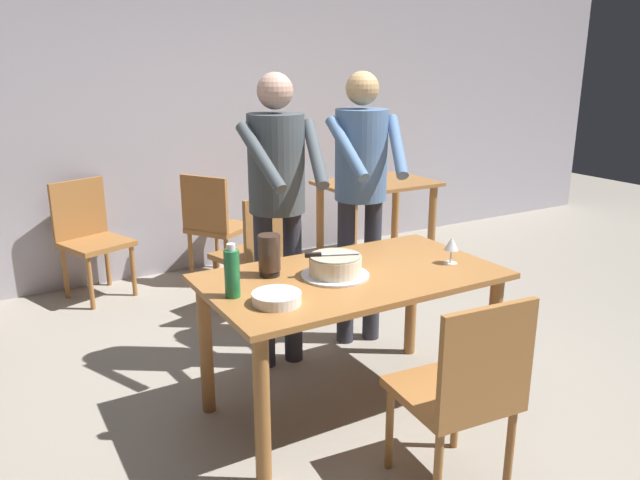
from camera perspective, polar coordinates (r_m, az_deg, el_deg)
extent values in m
plane|color=gray|center=(3.41, 2.79, -15.10)|extent=(14.00, 14.00, 0.00)
cube|color=#ADA8B2|center=(5.37, -12.94, 11.36)|extent=(10.00, 0.12, 2.70)
cube|color=#9E6633|center=(3.09, 2.98, -3.41)|extent=(1.48, 0.83, 0.03)
cylinder|color=#9E6633|center=(2.69, -5.39, -15.52)|extent=(0.07, 0.07, 0.72)
cylinder|color=#9E6633|center=(3.39, 15.72, -9.04)|extent=(0.07, 0.07, 0.72)
cylinder|color=#9E6633|center=(3.26, -10.55, -9.81)|extent=(0.07, 0.07, 0.72)
cylinder|color=#9E6633|center=(3.85, 8.47, -5.45)|extent=(0.07, 0.07, 0.72)
cylinder|color=silver|center=(3.05, 1.42, -3.29)|extent=(0.34, 0.34, 0.01)
cylinder|color=beige|center=(3.03, 1.42, -2.38)|extent=(0.26, 0.26, 0.09)
cylinder|color=#A49984|center=(3.01, 1.43, -1.50)|extent=(0.25, 0.25, 0.01)
cube|color=silver|center=(3.01, 1.81, -1.30)|extent=(0.19, 0.10, 0.00)
cube|color=black|center=(3.00, -0.65, -1.40)|extent=(0.08, 0.05, 0.02)
cylinder|color=white|center=(2.72, -4.03, -5.79)|extent=(0.22, 0.22, 0.01)
cylinder|color=white|center=(2.72, -4.04, -5.60)|extent=(0.22, 0.22, 0.01)
cylinder|color=white|center=(2.72, -4.04, -5.40)|extent=(0.22, 0.22, 0.01)
cylinder|color=white|center=(2.71, -4.05, -5.21)|extent=(0.22, 0.22, 0.01)
cylinder|color=white|center=(2.71, -4.05, -5.01)|extent=(0.22, 0.22, 0.01)
cylinder|color=silver|center=(3.31, 12.00, -2.09)|extent=(0.07, 0.07, 0.00)
cylinder|color=silver|center=(3.30, 12.04, -1.48)|extent=(0.01, 0.01, 0.07)
cone|color=silver|center=(3.28, 12.11, -0.32)|extent=(0.08, 0.08, 0.07)
cylinder|color=#1E6B38|center=(2.78, -8.16, -3.11)|extent=(0.07, 0.07, 0.22)
cylinder|color=silver|center=(2.75, -8.26, -0.65)|extent=(0.04, 0.04, 0.03)
cylinder|color=black|center=(3.06, -4.68, -3.04)|extent=(0.10, 0.10, 0.03)
cylinder|color=#3F2D23|center=(3.03, -4.72, -1.17)|extent=(0.11, 0.11, 0.18)
cylinder|color=#2D2D38|center=(3.69, -2.53, -4.37)|extent=(0.11, 0.11, 0.95)
cylinder|color=#2D2D38|center=(3.63, -5.16, -4.78)|extent=(0.11, 0.11, 0.95)
cylinder|color=#3F474C|center=(3.46, -4.07, 7.10)|extent=(0.32, 0.32, 0.55)
sphere|color=tan|center=(3.42, -4.21, 13.64)|extent=(0.20, 0.20, 0.20)
cylinder|color=#3F474C|center=(3.35, -0.44, 8.06)|extent=(0.19, 0.42, 0.34)
cylinder|color=#3F474C|center=(3.23, -5.53, 7.68)|extent=(0.12, 0.42, 0.34)
cylinder|color=#2D2D38|center=(3.99, 4.85, -2.79)|extent=(0.11, 0.11, 0.95)
cylinder|color=#2D2D38|center=(3.93, 2.40, -3.04)|extent=(0.11, 0.11, 0.95)
cylinder|color=#4C6B93|center=(3.78, 3.84, 7.88)|extent=(0.32, 0.32, 0.55)
sphere|color=tan|center=(3.74, 3.96, 13.87)|extent=(0.20, 0.20, 0.20)
cylinder|color=#4C6B93|center=(3.66, 7.17, 8.65)|extent=(0.24, 0.40, 0.34)
cylinder|color=#4C6B93|center=(3.55, 2.49, 8.52)|extent=(0.08, 0.42, 0.34)
cube|color=#9E6633|center=(2.73, 12.04, -13.70)|extent=(0.48, 0.48, 0.04)
cylinder|color=#9E6633|center=(2.88, 6.47, -16.89)|extent=(0.04, 0.04, 0.41)
cylinder|color=#9E6633|center=(3.06, 12.50, -15.02)|extent=(0.04, 0.04, 0.41)
cylinder|color=#9E6633|center=(2.64, 10.86, -20.65)|extent=(0.04, 0.04, 0.41)
cylinder|color=#9E6633|center=(2.83, 17.17, -18.23)|extent=(0.04, 0.04, 0.41)
cube|color=#9E6633|center=(2.47, 15.25, -10.79)|extent=(0.44, 0.07, 0.45)
cube|color=#9E6633|center=(5.51, 5.29, 5.25)|extent=(1.00, 0.70, 0.03)
cylinder|color=#9E6633|center=(5.14, 3.08, 0.25)|extent=(0.07, 0.07, 0.71)
cylinder|color=#9E6633|center=(5.64, 10.34, 1.45)|extent=(0.07, 0.07, 0.71)
cylinder|color=#9E6633|center=(5.59, 0.01, 1.61)|extent=(0.07, 0.07, 0.71)
cylinder|color=#9E6633|center=(6.05, 6.99, 2.62)|extent=(0.07, 0.07, 0.71)
cube|color=#9E6633|center=(5.21, -9.23, 1.12)|extent=(0.61, 0.61, 0.04)
cylinder|color=#9E6633|center=(5.51, -9.53, -0.47)|extent=(0.04, 0.04, 0.41)
cylinder|color=#9E6633|center=(5.31, -6.37, -0.99)|extent=(0.04, 0.04, 0.41)
cylinder|color=#9E6633|center=(5.24, -11.89, -1.49)|extent=(0.04, 0.04, 0.41)
cylinder|color=#9E6633|center=(5.03, -8.66, -2.09)|extent=(0.04, 0.04, 0.41)
cube|color=#9E6633|center=(4.99, -10.74, 3.28)|extent=(0.26, 0.39, 0.45)
cube|color=#9E6633|center=(4.99, -20.04, -0.34)|extent=(0.56, 0.56, 0.04)
cylinder|color=#9E6633|center=(5.00, -16.93, -2.74)|extent=(0.04, 0.04, 0.41)
cylinder|color=#9E6633|center=(4.83, -20.51, -3.77)|extent=(0.04, 0.04, 0.41)
cylinder|color=#9E6633|center=(5.30, -19.13, -1.87)|extent=(0.04, 0.04, 0.41)
cylinder|color=#9E6633|center=(5.13, -22.57, -2.82)|extent=(0.04, 0.04, 0.41)
cube|color=#9E6633|center=(5.11, -21.48, 2.72)|extent=(0.42, 0.18, 0.45)
cube|color=#9E6633|center=(4.43, -6.44, -1.47)|extent=(0.55, 0.55, 0.04)
cylinder|color=#9E6633|center=(4.54, -9.60, -4.20)|extent=(0.04, 0.04, 0.41)
cylinder|color=#9E6633|center=(4.75, -6.13, -3.10)|extent=(0.04, 0.04, 0.41)
cylinder|color=#9E6633|center=(4.27, -6.60, -5.41)|extent=(0.04, 0.04, 0.41)
cylinder|color=#9E6633|center=(4.50, -3.07, -4.17)|extent=(0.04, 0.04, 0.41)
cube|color=#9E6633|center=(4.22, -4.73, 1.11)|extent=(0.43, 0.16, 0.45)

